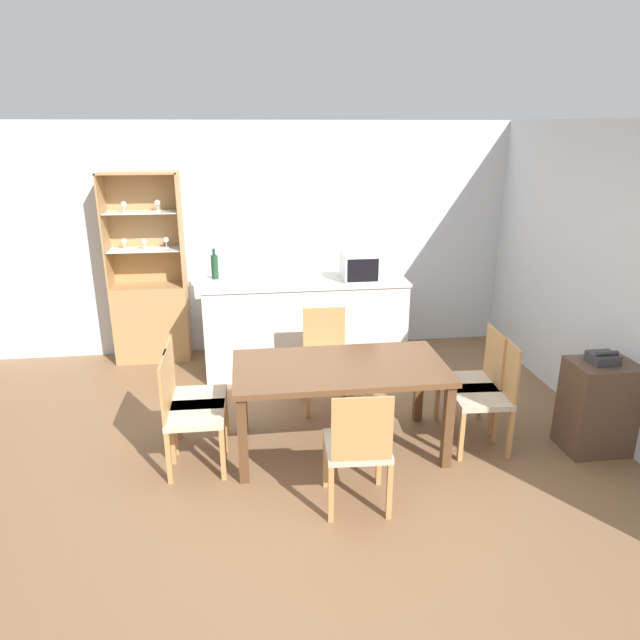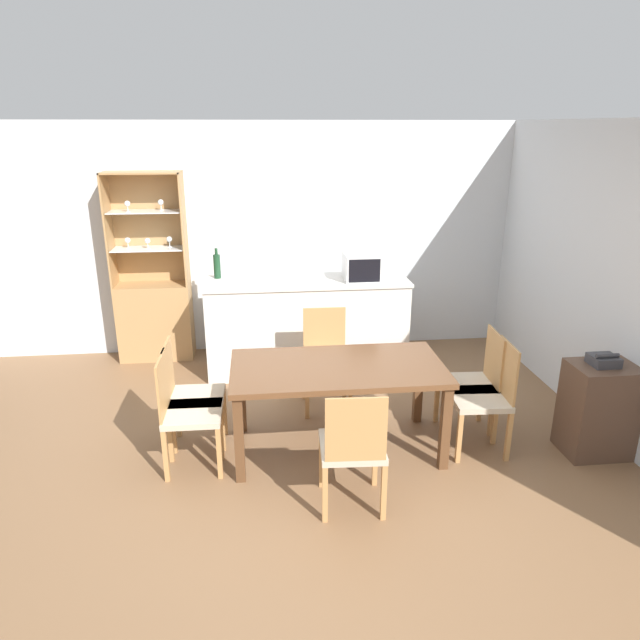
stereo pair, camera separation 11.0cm
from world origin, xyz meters
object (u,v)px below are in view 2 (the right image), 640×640
at_px(dining_chair_side_right_near, 485,397).
at_px(side_cabinet, 598,409).
at_px(dining_chair_side_left_near, 187,412).
at_px(wine_bottle, 217,266).
at_px(microwave, 368,266).
at_px(dining_chair_head_far, 326,359).
at_px(dining_chair_side_right_far, 473,383).
at_px(display_cabinet, 155,307).
at_px(dining_chair_side_left_far, 190,396).
at_px(dining_table, 338,375).
at_px(dining_chair_head_near, 353,448).
at_px(telephone, 604,360).

relative_size(dining_chair_side_right_near, side_cabinet, 1.21).
height_order(dining_chair_side_left_near, wine_bottle, wine_bottle).
height_order(dining_chair_side_right_near, microwave, microwave).
bearing_deg(dining_chair_head_far, dining_chair_side_right_far, 151.99).
height_order(dining_chair_side_right_far, dining_chair_head_far, same).
xyz_separation_m(display_cabinet, dining_chair_side_left_far, (0.59, -2.02, -0.13)).
height_order(display_cabinet, dining_chair_side_right_near, display_cabinet).
height_order(dining_chair_side_right_near, dining_chair_side_left_near, same).
relative_size(dining_table, dining_chair_head_far, 1.82).
xyz_separation_m(display_cabinet, dining_chair_head_far, (1.75, -1.39, -0.13)).
distance_m(dining_chair_head_near, microwave, 2.52).
bearing_deg(wine_bottle, dining_chair_side_right_far, -37.78).
bearing_deg(dining_table, telephone, -7.56).
bearing_deg(dining_chair_side_right_near, dining_chair_side_right_far, 3.07).
distance_m(dining_chair_side_right_far, dining_chair_side_left_far, 2.32).
bearing_deg(side_cabinet, microwave, 128.60).
height_order(dining_chair_side_right_far, wine_bottle, wine_bottle).
xyz_separation_m(dining_chair_side_right_far, wine_bottle, (-2.17, 1.68, 0.66)).
height_order(dining_chair_side_right_far, microwave, microwave).
distance_m(dining_table, dining_chair_side_right_far, 1.18).
height_order(dining_chair_head_near, wine_bottle, wine_bottle).
bearing_deg(telephone, dining_chair_head_far, 152.94).
bearing_deg(dining_table, display_cabinet, 129.08).
height_order(dining_table, side_cabinet, side_cabinet).
height_order(dining_chair_side_left_far, wine_bottle, wine_bottle).
relative_size(display_cabinet, wine_bottle, 6.49).
height_order(microwave, telephone, microwave).
bearing_deg(dining_chair_head_near, wine_bottle, 114.49).
height_order(display_cabinet, side_cabinet, display_cabinet).
relative_size(dining_table, dining_chair_head_near, 1.82).
distance_m(dining_table, dining_chair_side_right_near, 1.18).
relative_size(dining_chair_side_right_far, dining_chair_side_left_far, 1.00).
relative_size(display_cabinet, telephone, 10.26).
bearing_deg(side_cabinet, display_cabinet, 147.27).
bearing_deg(dining_table, dining_chair_side_left_far, 173.56).
distance_m(dining_chair_head_far, side_cabinet, 2.29).
relative_size(display_cabinet, dining_chair_side_right_far, 2.26).
distance_m(side_cabinet, telephone, 0.42).
xyz_separation_m(dining_chair_head_near, side_cabinet, (2.04, 0.48, -0.09)).
bearing_deg(dining_chair_side_left_near, telephone, 88.03).
bearing_deg(side_cabinet, wine_bottle, 145.57).
xyz_separation_m(dining_table, dining_chair_side_right_far, (1.16, 0.13, -0.18)).
bearing_deg(dining_chair_side_left_near, dining_chair_side_right_far, 96.83).
bearing_deg(side_cabinet, telephone, 145.67).
xyz_separation_m(display_cabinet, dining_chair_side_left_near, (0.59, -2.28, -0.13)).
bearing_deg(dining_table, dining_chair_head_near, -90.19).
distance_m(display_cabinet, dining_chair_side_right_near, 3.70).
xyz_separation_m(dining_chair_side_left_near, side_cabinet, (3.19, -0.15, -0.09)).
bearing_deg(dining_chair_head_near, microwave, 80.32).
bearing_deg(microwave, dining_table, -108.34).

